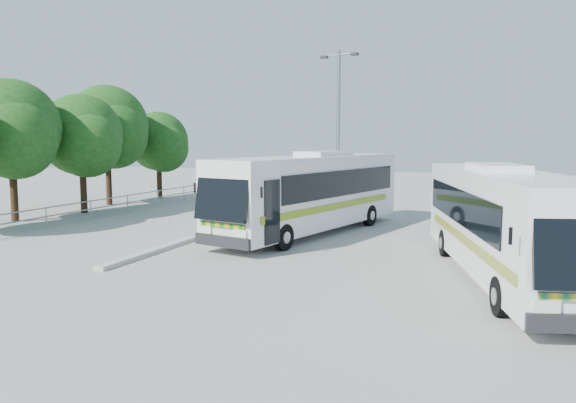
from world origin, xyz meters
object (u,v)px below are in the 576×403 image
at_px(tree_far_b, 12,128).
at_px(coach_adjacent, 504,221).
at_px(tree_far_e, 159,142).
at_px(coach_main, 312,191).
at_px(tree_far_d, 108,127).
at_px(lamppost, 338,129).
at_px(tree_far_c, 82,135).

height_order(tree_far_b, coach_adjacent, tree_far_b).
bearing_deg(tree_far_e, coach_main, -35.74).
bearing_deg(coach_adjacent, tree_far_d, 137.75).
relative_size(tree_far_b, lamppost, 0.85).
bearing_deg(tree_far_d, coach_adjacent, -26.88).
height_order(tree_far_b, tree_far_e, tree_far_b).
relative_size(coach_main, coach_adjacent, 1.07).
bearing_deg(tree_far_c, tree_far_e, 93.54).
bearing_deg(tree_far_d, tree_far_b, -87.77).
bearing_deg(tree_far_d, tree_far_e, 81.37).
bearing_deg(lamppost, coach_main, -80.10).
distance_m(tree_far_d, coach_main, 16.36).
xyz_separation_m(tree_far_c, tree_far_d, (-1.19, 3.70, 0.56)).
distance_m(tree_far_c, lamppost, 14.16).
bearing_deg(tree_far_e, coach_adjacent, -36.05).
bearing_deg(tree_far_c, lamppost, 3.79).
distance_m(tree_far_e, lamppost, 16.35).
xyz_separation_m(tree_far_d, tree_far_e, (0.68, 4.50, -0.93)).
relative_size(tree_far_b, coach_main, 0.57).
relative_size(tree_far_d, tree_far_e, 1.24).
height_order(tree_far_b, lamppost, lamppost).
distance_m(tree_far_b, lamppost, 15.78).
xyz_separation_m(tree_far_e, coach_adjacent, (21.95, -15.97, -2.18)).
relative_size(tree_far_c, coach_main, 0.53).
xyz_separation_m(tree_far_c, tree_far_e, (-0.51, 8.20, -0.37)).
height_order(tree_far_e, lamppost, lamppost).
distance_m(tree_far_d, lamppost, 15.56).
xyz_separation_m(tree_far_b, tree_far_c, (0.89, 3.90, -0.31)).
bearing_deg(tree_far_b, tree_far_e, 88.17).
bearing_deg(tree_far_d, tree_far_c, -72.17).
height_order(tree_far_e, coach_adjacent, tree_far_e).
bearing_deg(tree_far_d, lamppost, -10.23).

